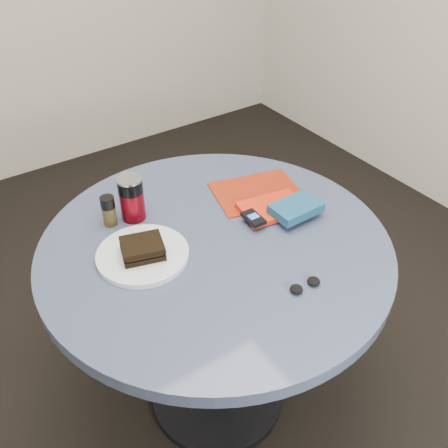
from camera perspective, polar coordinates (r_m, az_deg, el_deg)
ground at (r=1.98m, az=-0.76°, el=-19.02°), size 4.00×4.00×0.00m
table at (r=1.52m, az=-0.94°, el=-6.77°), size 1.00×1.00×0.75m
plate at (r=1.38m, az=-9.27°, el=-3.48°), size 0.33×0.33×0.02m
sandwich at (r=1.35m, az=-9.31°, el=-2.76°), size 0.13×0.12×0.04m
soda_can at (r=1.49m, az=-10.51°, el=2.91°), size 0.09×0.09×0.14m
pepper_grinder at (r=1.49m, az=-13.03°, el=1.50°), size 0.05×0.05×0.09m
magazine at (r=1.61m, az=3.77°, el=3.65°), size 0.31×0.26×0.00m
red_book at (r=1.53m, az=5.51°, el=1.84°), size 0.21×0.16×0.02m
novel at (r=1.50m, az=8.22°, el=1.80°), size 0.15×0.10×0.03m
mp3_player at (r=1.46m, az=3.38°, el=0.68°), size 0.05×0.08×0.01m
headphones at (r=1.29m, az=9.25°, el=-6.92°), size 0.09×0.04×0.02m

